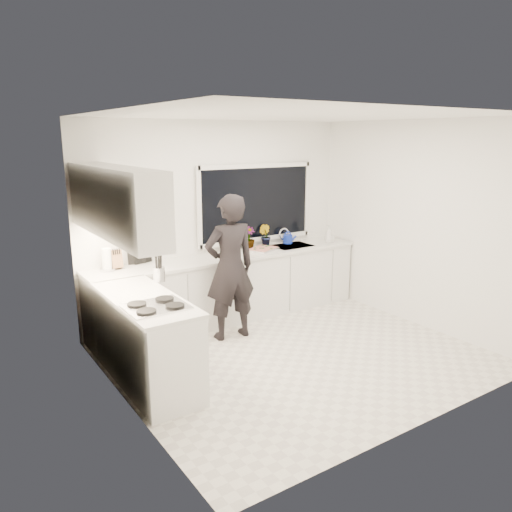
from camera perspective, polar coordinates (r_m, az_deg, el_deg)
floor at (r=5.95m, az=4.55°, el=-11.32°), size 4.00×3.50×0.02m
wall_back at (r=6.96m, az=-4.26°, el=4.09°), size 4.00×0.02×2.70m
wall_left at (r=4.57m, az=-15.32°, el=-1.34°), size 0.02×3.50×2.70m
wall_right at (r=6.93m, az=17.96°, el=3.44°), size 0.02×3.50×2.70m
ceiling at (r=5.41m, az=5.11°, el=15.85°), size 4.00×3.50×0.02m
window at (r=7.21m, az=0.02°, el=6.07°), size 1.80×0.02×1.00m
base_cabinets_back at (r=6.90m, az=-2.86°, el=-3.73°), size 3.92×0.58×0.88m
base_cabinets_left at (r=5.28m, az=-12.41°, el=-9.58°), size 0.58×1.60×0.88m
countertop_back at (r=6.77m, az=-2.86°, el=-0.03°), size 3.94×0.62×0.04m
countertop_left at (r=5.12m, az=-12.67°, el=-4.84°), size 0.62×1.60×0.04m
upper_cabinets at (r=5.20m, az=-15.86°, el=6.00°), size 0.34×2.10×0.70m
sink at (r=7.37m, az=4.12°, el=0.82°), size 0.58×0.42×0.14m
faucet at (r=7.49m, az=3.20°, el=2.30°), size 0.03×0.03×0.22m
stovetop at (r=4.80m, az=-11.38°, el=-5.61°), size 0.56×0.48×0.03m
person at (r=6.15m, az=-2.99°, el=-1.33°), size 0.70×0.49×1.82m
pizza_tray at (r=7.02m, az=0.77°, el=0.75°), size 0.50×0.45×0.03m
pizza at (r=7.01m, az=0.77°, el=0.89°), size 0.46×0.40×0.01m
watering_can at (r=7.49m, az=3.65°, el=1.94°), size 0.16×0.16×0.13m
paper_towel_roll at (r=6.18m, az=-16.68°, el=-0.48°), size 0.13×0.13×0.26m
knife_block at (r=6.26m, az=-15.67°, el=-0.43°), size 0.13×0.11×0.22m
utensil_crock at (r=5.62m, az=-11.02°, el=-2.05°), size 0.14×0.14×0.16m
picture_frame_large at (r=6.44m, az=-13.54°, el=0.35°), size 0.22×0.06×0.28m
picture_frame_small at (r=6.46m, az=-12.91°, el=0.52°), size 0.25×0.08×0.30m
herb_plants at (r=7.05m, az=-1.31°, el=1.92°), size 0.84×0.30×0.32m
soap_bottles at (r=7.59m, az=8.35°, el=2.43°), size 0.15×0.13×0.27m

